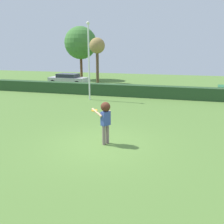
% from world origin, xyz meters
% --- Properties ---
extents(ground_plane, '(60.00, 60.00, 0.00)m').
position_xyz_m(ground_plane, '(0.00, 0.00, 0.00)').
color(ground_plane, '#557B35').
extents(person, '(0.84, 0.50, 1.82)m').
position_xyz_m(person, '(0.20, 0.08, 1.21)').
color(person, slate).
rests_on(person, ground).
extents(frisbee, '(0.25, 0.25, 0.04)m').
position_xyz_m(frisbee, '(-0.30, 0.14, 1.42)').
color(frisbee, orange).
extents(lamppost, '(0.24, 0.24, 5.86)m').
position_xyz_m(lamppost, '(-3.71, 8.65, 3.25)').
color(lamppost, silver).
rests_on(lamppost, ground).
extents(hedge_row, '(27.98, 0.90, 0.98)m').
position_xyz_m(hedge_row, '(0.00, 10.87, 0.49)').
color(hedge_row, '#294927').
rests_on(hedge_row, ground).
extents(parked_car_silver, '(4.29, 1.99, 1.25)m').
position_xyz_m(parked_car_silver, '(-8.86, 15.65, 0.69)').
color(parked_car_silver, '#B7B7BC').
rests_on(parked_car_silver, ground).
extents(oak_tree, '(4.05, 4.05, 6.66)m').
position_xyz_m(oak_tree, '(-9.29, 20.58, 4.62)').
color(oak_tree, brown).
rests_on(oak_tree, ground).
extents(willow_tree, '(1.78, 1.78, 5.15)m').
position_xyz_m(willow_tree, '(-6.25, 18.12, 4.10)').
color(willow_tree, brown).
rests_on(willow_tree, ground).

